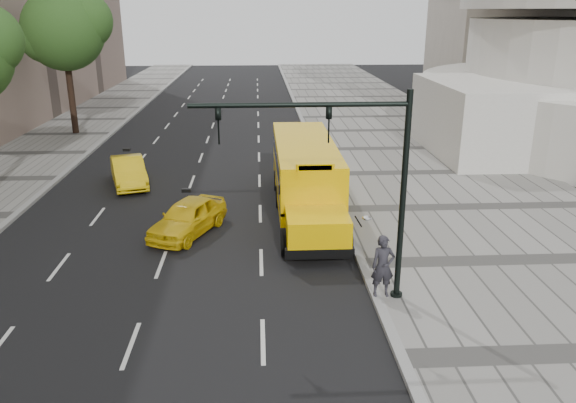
{
  "coord_description": "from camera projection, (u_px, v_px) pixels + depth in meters",
  "views": [
    {
      "loc": [
        2.47,
        -23.04,
        8.41
      ],
      "look_at": [
        3.5,
        -4.0,
        1.9
      ],
      "focal_mm": 35.0,
      "sensor_mm": 36.0,
      "label": 1
    }
  ],
  "objects": [
    {
      "name": "school_bus",
      "position": [
        305.0,
        171.0,
        24.51
      ],
      "size": [
        2.96,
        11.56,
        3.19
      ],
      "color": "#FFC200",
      "rests_on": "ground"
    },
    {
      "name": "curb_museum",
      "position": [
        340.0,
        210.0,
        24.65
      ],
      "size": [
        0.3,
        140.0,
        0.15
      ],
      "primitive_type": "cube",
      "color": "gray",
      "rests_on": "ground"
    },
    {
      "name": "traffic_signal",
      "position": [
        355.0,
        172.0,
        15.8
      ],
      "size": [
        6.18,
        0.36,
        6.4
      ],
      "color": "black",
      "rests_on": "ground"
    },
    {
      "name": "ground",
      "position": [
        203.0,
        215.0,
        24.37
      ],
      "size": [
        140.0,
        140.0,
        0.0
      ],
      "primitive_type": "plane",
      "color": "black",
      "rests_on": "ground"
    },
    {
      "name": "taxi_near",
      "position": [
        188.0,
        217.0,
        22.05
      ],
      "size": [
        3.2,
        4.43,
        1.4
      ],
      "primitive_type": "imported",
      "rotation": [
        0.0,
        0.0,
        -0.43
      ],
      "color": "yellow",
      "rests_on": "ground"
    },
    {
      "name": "curb_far",
      "position": [
        14.0,
        216.0,
        23.93
      ],
      "size": [
        0.3,
        140.0,
        0.15
      ],
      "primitive_type": "cube",
      "color": "gray",
      "rests_on": "ground"
    },
    {
      "name": "tree_c",
      "position": [
        65.0,
        29.0,
        37.69
      ],
      "size": [
        6.1,
        5.42,
        9.88
      ],
      "color": "black",
      "rests_on": "ground"
    },
    {
      "name": "taxi_far",
      "position": [
        129.0,
        172.0,
        28.24
      ],
      "size": [
        2.74,
        4.58,
        1.43
      ],
      "primitive_type": "imported",
      "rotation": [
        0.0,
        0.0,
        0.31
      ],
      "color": "yellow",
      "rests_on": "ground"
    },
    {
      "name": "sidewalk_museum",
      "position": [
        474.0,
        208.0,
        24.96
      ],
      "size": [
        12.0,
        140.0,
        0.15
      ],
      "primitive_type": "cube",
      "color": "gray",
      "rests_on": "ground"
    },
    {
      "name": "pedestrian",
      "position": [
        383.0,
        266.0,
        16.86
      ],
      "size": [
        0.72,
        0.48,
        1.94
      ],
      "primitive_type": "imported",
      "rotation": [
        0.0,
        0.0,
        0.03
      ],
      "color": "#2A292F",
      "rests_on": "sidewalk_museum"
    }
  ]
}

